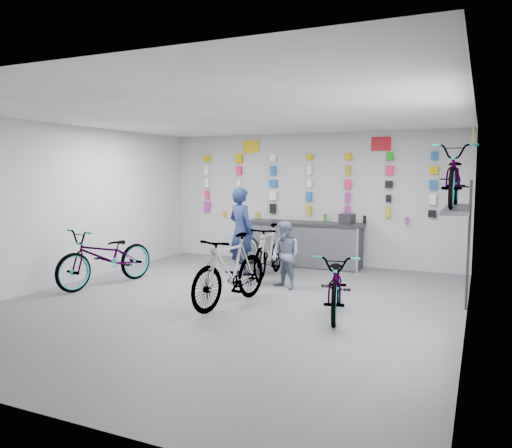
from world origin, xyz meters
The scene contains 21 objects.
floor centered at (0.00, 0.00, 0.00)m, with size 8.00×8.00×0.00m, color #57585D.
ceiling centered at (0.00, 0.00, 3.00)m, with size 8.00×8.00×0.00m, color white.
wall_back centered at (0.00, 4.00, 1.50)m, with size 7.00×7.00×0.00m, color #BBBBBD.
wall_front centered at (0.00, -4.00, 1.50)m, with size 7.00×7.00×0.00m, color #BBBBBD.
wall_left centered at (-3.50, 0.00, 1.50)m, with size 8.00×8.00×0.00m, color #BBBBBD.
wall_right centered at (3.50, 0.00, 1.50)m, with size 8.00×8.00×0.00m, color #BBBBBD.
counter centered at (0.00, 3.54, 0.49)m, with size 2.70×0.66×1.00m.
merch_wall centered at (-0.06, 3.93, 1.78)m, with size 5.56×0.08×1.56m.
wall_bracket centered at (3.33, 1.20, 1.46)m, with size 0.39×1.90×2.00m.
sign_left centered at (-1.50, 3.98, 2.72)m, with size 0.42×0.02×0.30m, color yellow.
sign_right centered at (1.60, 3.98, 2.72)m, with size 0.42×0.02×0.30m, color red.
sign_side centered at (3.48, 1.20, 2.65)m, with size 0.02×0.40×0.30m, color yellow.
bike_left centered at (-2.70, 0.17, 0.55)m, with size 0.73×2.09×1.10m, color gray.
bike_center centered at (0.04, -0.10, 0.57)m, with size 0.53×1.89×1.14m, color gray.
bike_right centered at (1.73, 0.06, 0.48)m, with size 0.64×1.84×0.97m, color gray.
bike_service centered at (-0.22, 2.10, 0.53)m, with size 0.50×1.77×1.07m, color gray.
bike_wall centered at (3.25, 1.20, 2.05)m, with size 0.63×1.80×0.95m, color gray.
clerk centered at (-0.82, 2.04, 0.91)m, with size 0.66×0.43×1.81m, color #172249.
customer centered at (0.43, 1.32, 0.62)m, with size 0.60×0.47×1.23m, color slate.
spare_wheel centered at (-1.25, 3.17, 0.33)m, with size 0.69×0.27×0.68m.
register centered at (1.00, 3.55, 1.11)m, with size 0.28×0.30×0.22m, color black.
Camera 1 is at (3.63, -7.02, 2.12)m, focal length 35.00 mm.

